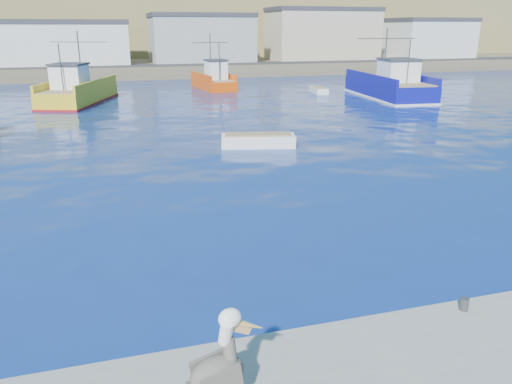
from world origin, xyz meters
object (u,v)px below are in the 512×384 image
(trawler_yellow_b, at_px, (78,92))
(boat_orange, at_px, (214,80))
(trawler_blue, at_px, (390,86))
(pelican, at_px, (220,366))
(skiff_mid, at_px, (258,142))
(skiff_far, at_px, (319,91))

(trawler_yellow_b, relative_size, boat_orange, 1.41)
(trawler_yellow_b, height_order, trawler_blue, trawler_blue)
(trawler_yellow_b, xyz_separation_m, trawler_blue, (29.71, -4.58, 0.09))
(trawler_yellow_b, distance_m, trawler_blue, 30.06)
(boat_orange, relative_size, pelican, 4.60)
(boat_orange, distance_m, skiff_mid, 29.40)
(skiff_far, height_order, pelican, pelican)
(trawler_blue, relative_size, pelican, 7.23)
(boat_orange, height_order, skiff_mid, boat_orange)
(trawler_blue, bearing_deg, trawler_yellow_b, 171.23)
(boat_orange, relative_size, skiff_mid, 1.84)
(trawler_blue, relative_size, skiff_mid, 2.89)
(skiff_far, relative_size, pelican, 2.06)
(skiff_mid, xyz_separation_m, skiff_far, (13.45, 22.37, -0.05))
(boat_orange, height_order, skiff_far, boat_orange)
(skiff_mid, relative_size, pelican, 2.50)
(trawler_yellow_b, relative_size, trawler_blue, 0.90)
(skiff_far, bearing_deg, pelican, -115.27)
(trawler_yellow_b, distance_m, skiff_mid, 24.29)
(skiff_mid, xyz_separation_m, pelican, (-6.84, -20.61, 0.97))
(trawler_yellow_b, xyz_separation_m, skiff_far, (24.35, 0.67, -0.78))
(trawler_blue, height_order, skiff_mid, trawler_blue)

